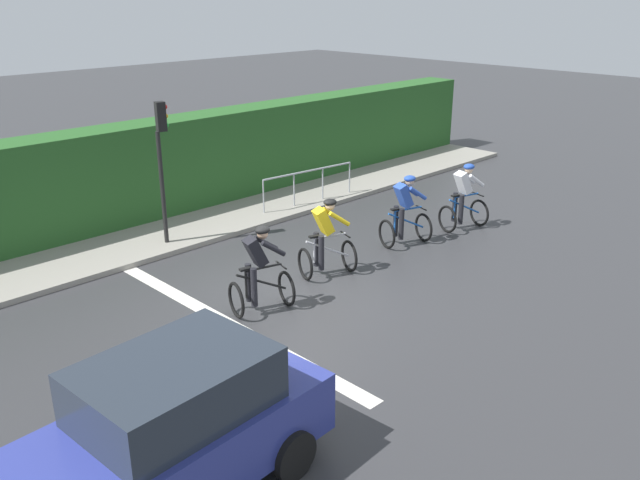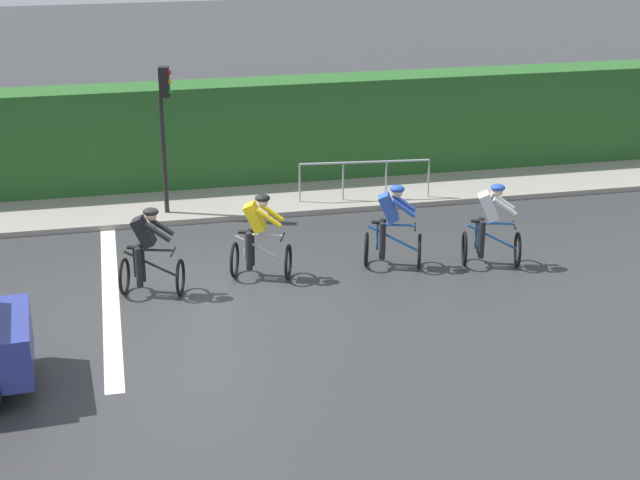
# 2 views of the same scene
# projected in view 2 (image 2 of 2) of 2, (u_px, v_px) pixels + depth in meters

# --- Properties ---
(ground_plane) EXTENTS (80.00, 80.00, 0.00)m
(ground_plane) POSITION_uv_depth(u_px,v_px,m) (189.00, 290.00, 17.77)
(ground_plane) COLOR #333335
(sidewalk_kerb) EXTENTS (2.80, 22.48, 0.12)m
(sidewalk_kerb) POSITION_uv_depth(u_px,v_px,m) (256.00, 196.00, 22.59)
(sidewalk_kerb) COLOR gray
(sidewalk_kerb) RESTS_ON ground
(stone_wall_low) EXTENTS (0.44, 22.48, 0.68)m
(stone_wall_low) POSITION_uv_depth(u_px,v_px,m) (250.00, 174.00, 23.31)
(stone_wall_low) COLOR gray
(stone_wall_low) RESTS_ON ground
(hedge_wall) EXTENTS (1.10, 22.48, 2.51)m
(hedge_wall) POSITION_uv_depth(u_px,v_px,m) (247.00, 133.00, 23.25)
(hedge_wall) COLOR #265623
(hedge_wall) RESTS_ON ground
(road_marking_stop_line) EXTENTS (7.00, 0.30, 0.01)m
(road_marking_stop_line) POSITION_uv_depth(u_px,v_px,m) (111.00, 297.00, 17.48)
(road_marking_stop_line) COLOR silver
(road_marking_stop_line) RESTS_ON ground
(cyclist_lead) EXTENTS (0.94, 1.22, 1.66)m
(cyclist_lead) POSITION_uv_depth(u_px,v_px,m) (490.00, 227.00, 18.60)
(cyclist_lead) COLOR black
(cyclist_lead) RESTS_ON ground
(cyclist_second) EXTENTS (0.98, 1.24, 1.66)m
(cyclist_second) POSITION_uv_depth(u_px,v_px,m) (391.00, 228.00, 18.53)
(cyclist_second) COLOR black
(cyclist_second) RESTS_ON ground
(cyclist_mid) EXTENTS (0.99, 1.24, 1.66)m
(cyclist_mid) POSITION_uv_depth(u_px,v_px,m) (259.00, 238.00, 18.03)
(cyclist_mid) COLOR black
(cyclist_mid) RESTS_ON ground
(cyclist_fourth) EXTENTS (0.94, 1.22, 1.66)m
(cyclist_fourth) POSITION_uv_depth(u_px,v_px,m) (149.00, 253.00, 17.33)
(cyclist_fourth) COLOR black
(cyclist_fourth) RESTS_ON ground
(traffic_light_near_crossing) EXTENTS (0.24, 0.31, 3.34)m
(traffic_light_near_crossing) POSITION_uv_depth(u_px,v_px,m) (164.00, 119.00, 20.63)
(traffic_light_near_crossing) COLOR black
(traffic_light_near_crossing) RESTS_ON ground
(pedestrian_railing_kerbside) EXTENTS (0.35, 3.00, 1.03)m
(pedestrian_railing_kerbside) POSITION_uv_depth(u_px,v_px,m) (365.00, 172.00, 21.99)
(pedestrian_railing_kerbside) COLOR #999EA3
(pedestrian_railing_kerbside) RESTS_ON ground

